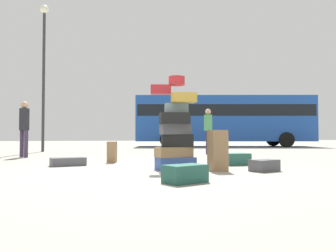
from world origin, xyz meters
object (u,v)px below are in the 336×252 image
at_px(parked_bus, 223,118).
at_px(suitcase_brown_right_side, 218,150).
at_px(person_passerby_in_red, 208,127).
at_px(suitcase_brown_foreground_near, 112,152).
at_px(person_bearded_onlooker, 175,128).
at_px(person_tourist_with_camera, 24,124).
at_px(lamp_post, 44,56).
at_px(suitcase_teal_white_trunk, 185,174).
at_px(suitcase_charcoal_foreground_far, 264,165).
at_px(suitcase_tower, 175,133).
at_px(suitcase_teal_left_side, 236,159).
at_px(suitcase_charcoal_behind_tower, 68,162).

bearing_deg(parked_bus, suitcase_brown_right_side, -99.93).
xyz_separation_m(suitcase_brown_right_side, person_passerby_in_red, (1.82, 5.31, 0.61)).
xyz_separation_m(suitcase_brown_foreground_near, person_bearded_onlooker, (2.61, 3.57, 0.70)).
bearing_deg(person_passerby_in_red, person_tourist_with_camera, -81.33).
bearing_deg(person_passerby_in_red, lamp_post, -113.42).
bearing_deg(suitcase_brown_right_side, person_tourist_with_camera, 131.42).
distance_m(suitcase_teal_white_trunk, person_bearded_onlooker, 7.64).
distance_m(suitcase_charcoal_foreground_far, lamp_post, 11.25).
height_order(suitcase_tower, suitcase_teal_white_trunk, suitcase_tower).
distance_m(suitcase_brown_right_side, suitcase_charcoal_foreground_far, 0.92).
bearing_deg(suitcase_teal_white_trunk, suitcase_charcoal_foreground_far, 6.74).
distance_m(person_bearded_onlooker, parked_bus, 8.95).
bearing_deg(person_passerby_in_red, suitcase_teal_left_side, -5.78).
bearing_deg(suitcase_brown_foreground_near, lamp_post, 126.39).
height_order(suitcase_brown_right_side, suitcase_charcoal_foreground_far, suitcase_brown_right_side).
bearing_deg(suitcase_charcoal_foreground_far, suitcase_brown_foreground_near, 115.58).
distance_m(suitcase_teal_white_trunk, person_passerby_in_red, 7.30).
relative_size(suitcase_teal_left_side, suitcase_teal_white_trunk, 0.95).
relative_size(suitcase_tower, suitcase_teal_left_side, 3.30).
relative_size(parked_bus, lamp_post, 1.77).
xyz_separation_m(suitcase_brown_right_side, parked_bus, (5.88, 13.32, 1.44)).
relative_size(suitcase_teal_left_side, suitcase_charcoal_behind_tower, 0.76).
height_order(suitcase_teal_left_side, suitcase_brown_right_side, suitcase_brown_right_side).
height_order(suitcase_charcoal_behind_tower, lamp_post, lamp_post).
height_order(suitcase_charcoal_behind_tower, person_passerby_in_red, person_passerby_in_red).
xyz_separation_m(suitcase_teal_left_side, suitcase_teal_white_trunk, (-1.96, -2.41, -0.01)).
bearing_deg(suitcase_brown_right_side, suitcase_brown_foreground_near, 127.35).
height_order(suitcase_charcoal_foreground_far, person_tourist_with_camera, person_tourist_with_camera).
xyz_separation_m(suitcase_charcoal_behind_tower, parked_bus, (8.75, 11.51, 1.74)).
bearing_deg(suitcase_brown_foreground_near, suitcase_tower, -46.77).
bearing_deg(parked_bus, suitcase_charcoal_behind_tower, -113.34).
xyz_separation_m(person_bearded_onlooker, lamp_post, (-5.13, 2.83, 3.16)).
bearing_deg(parked_bus, person_tourist_with_camera, -127.36).
bearing_deg(suitcase_charcoal_foreground_far, suitcase_brown_right_side, 142.99).
height_order(suitcase_brown_right_side, person_tourist_with_camera, person_tourist_with_camera).
bearing_deg(person_passerby_in_red, person_bearded_onlooker, -117.81).
bearing_deg(suitcase_teal_white_trunk, suitcase_brown_foreground_near, 78.95).
height_order(suitcase_teal_left_side, suitcase_charcoal_foreground_far, suitcase_teal_left_side).
bearing_deg(suitcase_teal_white_trunk, suitcase_brown_right_side, 29.07).
relative_size(suitcase_brown_foreground_near, suitcase_charcoal_behind_tower, 0.71).
relative_size(suitcase_charcoal_behind_tower, person_tourist_with_camera, 0.42).
bearing_deg(person_bearded_onlooker, suitcase_charcoal_foreground_far, 11.87).
bearing_deg(suitcase_teal_left_side, suitcase_brown_right_side, -133.02).
xyz_separation_m(suitcase_tower, suitcase_brown_right_side, (0.74, -0.39, -0.33)).
xyz_separation_m(suitcase_tower, lamp_post, (-3.63, 8.46, 3.40)).
bearing_deg(lamp_post, person_passerby_in_red, -29.82).
height_order(suitcase_brown_right_side, parked_bus, parked_bus).
height_order(suitcase_tower, suitcase_brown_right_side, suitcase_tower).
xyz_separation_m(suitcase_teal_white_trunk, suitcase_charcoal_foreground_far, (1.89, 1.07, -0.02)).
xyz_separation_m(suitcase_brown_foreground_near, suitcase_brown_right_side, (1.85, -2.45, 0.13)).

